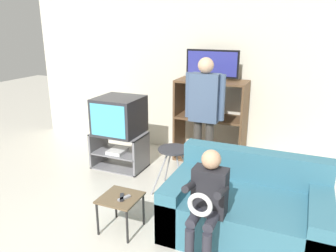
% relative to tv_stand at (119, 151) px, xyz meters
% --- Properties ---
extents(wall_back, '(6.40, 0.06, 2.60)m').
position_rel_tv_stand_xyz_m(wall_back, '(0.94, 1.11, 1.04)').
color(wall_back, silver).
rests_on(wall_back, ground_plane).
extents(tv_stand, '(0.77, 0.48, 0.53)m').
position_rel_tv_stand_xyz_m(tv_stand, '(0.00, 0.00, 0.00)').
color(tv_stand, slate).
rests_on(tv_stand, ground_plane).
extents(television_main, '(0.62, 0.62, 0.53)m').
position_rel_tv_stand_xyz_m(television_main, '(0.01, 0.02, 0.54)').
color(television_main, '#2D2D33').
rests_on(television_main, tv_stand).
extents(media_shelf, '(1.05, 0.49, 1.27)m').
position_rel_tv_stand_xyz_m(media_shelf, '(1.15, 0.80, 0.38)').
color(media_shelf, brown).
rests_on(media_shelf, ground_plane).
extents(television_flat, '(0.79, 0.20, 0.44)m').
position_rel_tv_stand_xyz_m(television_flat, '(1.14, 0.82, 1.21)').
color(television_flat, black).
rests_on(television_flat, media_shelf).
extents(folding_stool, '(0.46, 0.44, 0.59)m').
position_rel_tv_stand_xyz_m(folding_stool, '(1.02, -0.36, 0.23)').
color(folding_stool, '#99999E').
rests_on(folding_stool, ground_plane).
extents(snack_table, '(0.39, 0.39, 0.38)m').
position_rel_tv_stand_xyz_m(snack_table, '(0.84, -1.35, 0.06)').
color(snack_table, brown).
rests_on(snack_table, ground_plane).
extents(remote_control_black, '(0.10, 0.14, 0.02)m').
position_rel_tv_stand_xyz_m(remote_control_black, '(0.87, -1.37, 0.13)').
color(remote_control_black, '#232328').
rests_on(remote_control_black, snack_table).
extents(remote_control_white, '(0.09, 0.15, 0.02)m').
position_rel_tv_stand_xyz_m(remote_control_white, '(0.90, -1.37, 0.13)').
color(remote_control_white, gray).
rests_on(remote_control_white, snack_table).
extents(couch, '(1.55, 0.99, 0.78)m').
position_rel_tv_stand_xyz_m(couch, '(2.04, -0.90, 0.01)').
color(couch, teal).
rests_on(couch, ground_plane).
extents(person_standing_adult, '(0.53, 0.20, 1.67)m').
position_rel_tv_stand_xyz_m(person_standing_adult, '(1.25, 0.13, 0.75)').
color(person_standing_adult, '#3D3833').
rests_on(person_standing_adult, ground_plane).
extents(person_seated_child, '(0.33, 0.43, 1.05)m').
position_rel_tv_stand_xyz_m(person_seated_child, '(1.78, -1.45, 0.36)').
color(person_seated_child, '#2D2D38').
rests_on(person_seated_child, ground_plane).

